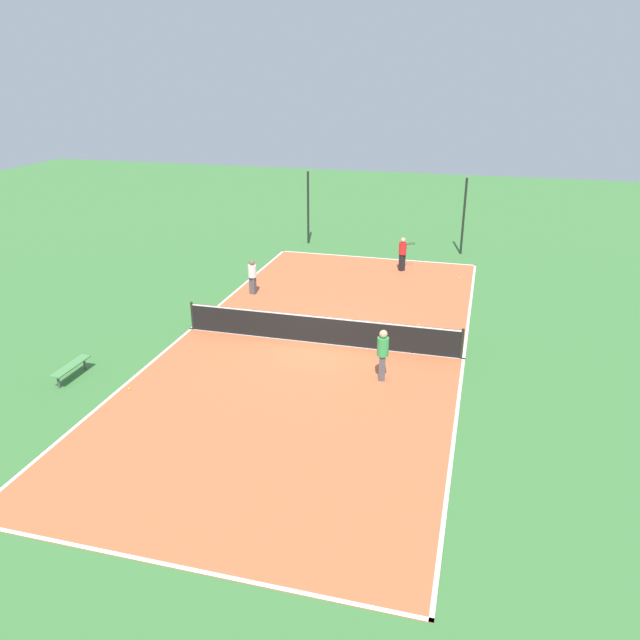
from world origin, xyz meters
TOP-DOWN VIEW (x-y plane):
  - ground_plane at (0.00, 0.00)m, footprint 80.00×80.00m
  - court_surface at (0.00, 0.00)m, footprint 10.11×22.28m
  - tennis_net at (0.00, 0.00)m, footprint 9.91×0.10m
  - bench at (-6.86, -4.61)m, footprint 0.36×1.63m
  - player_coach_red at (1.61, 9.30)m, footprint 0.84×0.94m
  - player_far_white at (-4.16, 4.31)m, footprint 0.41×0.41m
  - player_far_green at (2.59, -2.22)m, footprint 0.41×0.41m
  - tennis_ball_far_baseline at (3.19, 2.51)m, footprint 0.07×0.07m
  - tennis_ball_midcourt at (-4.70, -4.87)m, footprint 0.07×0.07m
  - tennis_ball_left_sideline at (4.36, 8.69)m, footprint 0.07×0.07m
  - fence_post_back_left at (-4.18, 13.12)m, footprint 0.12×0.12m
  - fence_post_back_right at (4.18, 13.12)m, footprint 0.12×0.12m

SIDE VIEW (x-z plane):
  - ground_plane at x=0.00m, z-range 0.00..0.00m
  - court_surface at x=0.00m, z-range 0.00..0.02m
  - tennis_ball_far_baseline at x=3.19m, z-range 0.02..0.09m
  - tennis_ball_midcourt at x=-4.70m, z-range 0.02..0.09m
  - tennis_ball_left_sideline at x=4.36m, z-range 0.02..0.09m
  - bench at x=-6.86m, z-range 0.16..0.61m
  - tennis_net at x=0.00m, z-range 0.03..1.10m
  - player_far_white at x=-4.16m, z-range 0.12..1.63m
  - player_coach_red at x=1.61m, z-range 0.14..1.77m
  - player_far_green at x=2.59m, z-range 0.14..1.82m
  - fence_post_back_left at x=-4.18m, z-range 0.00..3.96m
  - fence_post_back_right at x=4.18m, z-range 0.00..3.96m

